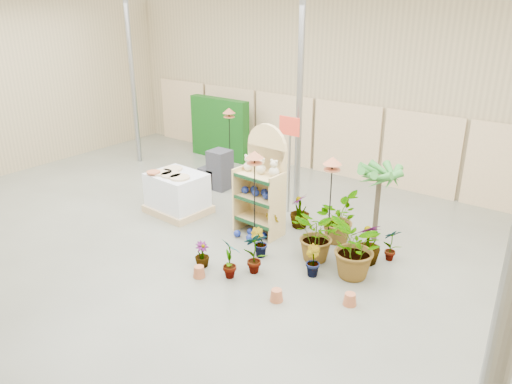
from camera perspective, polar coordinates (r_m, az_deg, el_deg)
room at (r=9.12m, az=-3.75°, el=6.43°), size 15.20×12.10×4.70m
display_shelf at (r=10.09m, az=0.90°, el=0.92°), size 0.98×0.65×2.26m
teddy_bears at (r=9.86m, az=0.67°, el=2.86°), size 0.83×0.21×0.35m
gazing_balls_shelf at (r=10.04m, az=0.47°, el=-0.06°), size 0.83×0.28×0.16m
gazing_balls_floor at (r=10.13m, az=-0.68°, el=-4.89°), size 0.63×0.39×0.15m
pallet_stack at (r=11.31m, az=-8.98°, el=-0.14°), size 1.36×1.16×0.96m
charcoal_planters at (r=12.68m, az=-4.47°, el=2.29°), size 0.80×0.50×1.00m
trellis_stock at (r=14.99m, az=-4.18°, el=7.26°), size 2.00×0.30×1.80m
offer_sign at (r=10.84m, az=3.83°, el=5.34°), size 0.50×0.08×2.20m
bird_table_front at (r=9.26m, az=-0.17°, el=3.93°), size 0.34×0.34×1.92m
bird_table_right at (r=9.00m, az=8.72°, el=3.17°), size 0.34×0.34×1.92m
bird_table_back at (r=13.41m, az=-3.10°, el=9.02°), size 0.34×0.34×1.82m
palm at (r=9.86m, az=14.00°, el=2.12°), size 0.70×0.70×1.66m
potted_plant_0 at (r=8.79m, az=-0.15°, el=-6.88°), size 0.47×0.51×0.80m
potted_plant_1 at (r=9.36m, az=0.35°, el=-5.82°), size 0.38×0.35×0.56m
potted_plant_2 at (r=9.19m, az=7.14°, el=-4.96°), size 1.13×1.05×1.02m
potted_plant_3 at (r=9.33m, az=12.77°, el=-5.75°), size 0.61×0.61×0.78m
potted_plant_4 at (r=9.55m, az=15.20°, el=-5.76°), size 0.39×0.41×0.65m
potted_plant_5 at (r=10.02m, az=1.91°, el=-3.76°), size 0.42×0.39×0.61m
potted_plant_6 at (r=9.99m, az=9.22°, el=-2.92°), size 1.06×1.12×0.99m
potted_plant_7 at (r=9.10m, az=-6.19°, el=-7.12°), size 0.29×0.29×0.48m
potted_plant_8 at (r=8.65m, az=-2.98°, el=-7.53°), size 0.49×0.43×0.78m
potted_plant_9 at (r=8.82m, az=6.44°, el=-7.82°), size 0.39×0.38×0.56m
potted_plant_10 at (r=8.71m, az=11.37°, el=-6.34°), size 1.32×1.36×1.15m
potted_plant_11 at (r=10.52m, az=5.04°, el=-2.14°), size 0.49×0.49×0.75m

